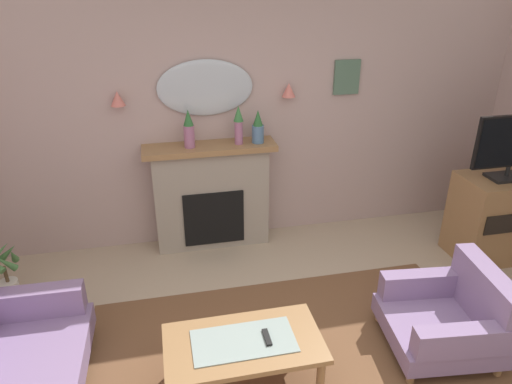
% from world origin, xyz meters
% --- Properties ---
extents(wall_back, '(6.98, 0.10, 2.87)m').
position_xyz_m(wall_back, '(0.00, 2.50, 1.44)').
color(wall_back, '#B29993').
rests_on(wall_back, ground).
extents(patterned_rug, '(3.20, 2.40, 0.01)m').
position_xyz_m(patterned_rug, '(0.00, 0.20, 0.01)').
color(patterned_rug, brown).
rests_on(patterned_rug, ground).
extents(fireplace, '(1.36, 0.36, 1.16)m').
position_xyz_m(fireplace, '(-0.40, 2.28, 0.57)').
color(fireplace, gray).
rests_on(fireplace, ground).
extents(mantel_vase_right, '(0.11, 0.11, 0.39)m').
position_xyz_m(mantel_vase_right, '(-0.60, 2.25, 1.35)').
color(mantel_vase_right, '#9E6084').
rests_on(mantel_vase_right, fireplace).
extents(mantel_vase_centre, '(0.10, 0.10, 0.40)m').
position_xyz_m(mantel_vase_centre, '(-0.10, 2.25, 1.38)').
color(mantel_vase_centre, '#9E6084').
rests_on(mantel_vase_centre, fireplace).
extents(mantel_vase_left, '(0.12, 0.12, 0.34)m').
position_xyz_m(mantel_vase_left, '(0.10, 2.25, 1.31)').
color(mantel_vase_left, '#4C7093').
rests_on(mantel_vase_left, fireplace).
extents(wall_mirror, '(0.96, 0.06, 0.56)m').
position_xyz_m(wall_mirror, '(-0.40, 2.42, 1.71)').
color(wall_mirror, '#B2BCC6').
extents(wall_sconce_left, '(0.14, 0.14, 0.14)m').
position_xyz_m(wall_sconce_left, '(-1.25, 2.37, 1.66)').
color(wall_sconce_left, '#D17066').
extents(wall_sconce_right, '(0.14, 0.14, 0.14)m').
position_xyz_m(wall_sconce_right, '(0.45, 2.37, 1.66)').
color(wall_sconce_right, '#D17066').
extents(framed_picture, '(0.28, 0.03, 0.36)m').
position_xyz_m(framed_picture, '(1.10, 2.43, 1.75)').
color(framed_picture, '#4C6B56').
extents(coffee_table, '(1.10, 0.60, 0.45)m').
position_xyz_m(coffee_table, '(-0.45, 0.21, 0.38)').
color(coffee_table, olive).
rests_on(coffee_table, ground).
extents(tv_remote, '(0.04, 0.16, 0.02)m').
position_xyz_m(tv_remote, '(-0.28, 0.20, 0.45)').
color(tv_remote, black).
rests_on(tv_remote, coffee_table).
extents(armchair_by_coffee_table, '(0.90, 0.89, 0.71)m').
position_xyz_m(armchair_by_coffee_table, '(1.23, 0.29, 0.31)').
color(armchair_by_coffee_table, gray).
rests_on(armchair_by_coffee_table, ground).
extents(tv_cabinet, '(0.80, 0.57, 0.90)m').
position_xyz_m(tv_cabinet, '(2.44, 1.42, 0.45)').
color(tv_cabinet, olive).
rests_on(tv_cabinet, ground).
extents(potted_plant_small_fern, '(0.33, 0.35, 0.53)m').
position_xyz_m(potted_plant_small_fern, '(-2.39, 1.75, 0.27)').
color(potted_plant_small_fern, silver).
rests_on(potted_plant_small_fern, ground).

